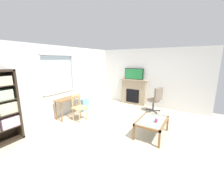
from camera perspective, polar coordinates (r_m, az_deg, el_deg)
name	(u,v)px	position (r m, az deg, el deg)	size (l,w,h in m)	color
ground	(117,131)	(4.26, 2.05, -16.64)	(6.36, 5.68, 0.02)	beige
wall_back_with_window	(62,83)	(5.37, -19.96, 2.67)	(5.36, 0.15, 2.51)	silver
wall_right	(148,78)	(6.31, 14.73, 4.62)	(0.12, 4.88, 2.51)	silver
desk_under_window	(68,102)	(5.20, -17.68, -4.80)	(0.92, 0.39, 0.71)	brown
wooden_chair	(79,107)	(4.88, -13.43, -7.02)	(0.44, 0.42, 0.90)	tan
plastic_drawer_unit	(83,104)	(5.83, -12.00, -5.97)	(0.35, 0.40, 0.50)	#72ADDB
fireplace	(133,92)	(6.49, 8.77, -0.92)	(0.26, 1.23, 1.17)	tan
tv	(134,74)	(6.34, 8.95, 6.34)	(0.06, 0.88, 0.49)	black
office_chair	(155,98)	(5.70, 17.38, -3.52)	(0.59, 0.62, 1.00)	#7A6B5B
coffee_table	(152,122)	(4.02, 16.13, -12.69)	(1.02, 0.69, 0.44)	#8C9E99
sippy_cup	(156,121)	(3.88, 17.69, -12.04)	(0.07, 0.07, 0.09)	#DB3D84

